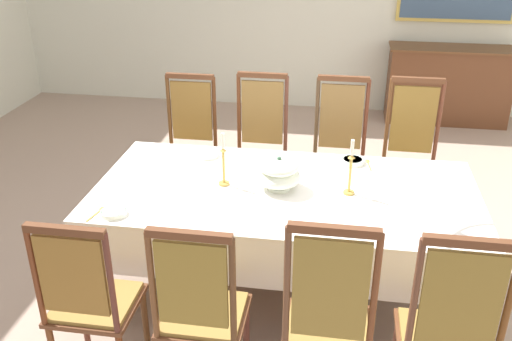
% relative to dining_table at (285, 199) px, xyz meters
% --- Properties ---
extents(ground, '(7.71, 7.19, 0.04)m').
position_rel_dining_table_xyz_m(ground, '(0.00, 0.26, -0.72)').
color(ground, tan).
extents(dining_table, '(2.42, 1.18, 0.77)m').
position_rel_dining_table_xyz_m(dining_table, '(0.00, 0.00, 0.00)').
color(dining_table, '#573F15').
rests_on(dining_table, ground).
extents(tablecloth, '(2.44, 1.20, 0.35)m').
position_rel_dining_table_xyz_m(tablecloth, '(0.00, 0.00, -0.01)').
color(tablecloth, white).
rests_on(tablecloth, dining_table).
extents(chair_south_a, '(0.44, 0.42, 1.08)m').
position_rel_dining_table_xyz_m(chair_south_a, '(-0.91, -1.00, -0.14)').
color(chair_south_a, brown).
rests_on(chair_south_a, ground).
extents(chair_north_a, '(0.44, 0.42, 1.17)m').
position_rel_dining_table_xyz_m(chair_north_a, '(-0.91, 1.00, -0.11)').
color(chair_north_a, '#553A15').
rests_on(chair_north_a, ground).
extents(chair_south_b, '(0.44, 0.42, 1.11)m').
position_rel_dining_table_xyz_m(chair_south_b, '(-0.32, -1.00, -0.13)').
color(chair_south_b, brown).
rests_on(chair_south_b, ground).
extents(chair_north_b, '(0.44, 0.42, 1.21)m').
position_rel_dining_table_xyz_m(chair_north_b, '(-0.32, 1.00, -0.10)').
color(chair_north_b, brown).
rests_on(chair_north_b, ground).
extents(chair_south_c, '(0.44, 0.42, 1.20)m').
position_rel_dining_table_xyz_m(chair_south_c, '(0.32, -1.00, -0.10)').
color(chair_south_c, brown).
rests_on(chair_south_c, ground).
extents(chair_north_c, '(0.44, 0.42, 1.21)m').
position_rel_dining_table_xyz_m(chair_north_c, '(0.32, 1.00, -0.09)').
color(chair_north_c, maroon).
rests_on(chair_north_c, ground).
extents(chair_south_d, '(0.44, 0.42, 1.20)m').
position_rel_dining_table_xyz_m(chair_south_d, '(0.89, -1.00, -0.10)').
color(chair_south_d, brown).
rests_on(chair_south_d, ground).
extents(chair_north_d, '(0.44, 0.42, 1.22)m').
position_rel_dining_table_xyz_m(chair_north_d, '(0.89, 1.00, -0.09)').
color(chair_north_d, '#562C1B').
rests_on(chair_north_d, ground).
extents(soup_tureen, '(0.28, 0.28, 0.22)m').
position_rel_dining_table_xyz_m(soup_tureen, '(-0.04, -0.00, 0.18)').
color(soup_tureen, white).
rests_on(soup_tureen, tablecloth).
extents(candlestick_west, '(0.07, 0.07, 0.36)m').
position_rel_dining_table_xyz_m(candlestick_west, '(-0.40, -0.00, 0.22)').
color(candlestick_west, gold).
rests_on(candlestick_west, tablecloth).
extents(candlestick_east, '(0.07, 0.07, 0.37)m').
position_rel_dining_table_xyz_m(candlestick_east, '(0.40, -0.00, 0.22)').
color(candlestick_east, gold).
rests_on(candlestick_east, tablecloth).
extents(bowl_near_left, '(0.16, 0.16, 0.04)m').
position_rel_dining_table_xyz_m(bowl_near_left, '(0.42, 0.46, 0.09)').
color(bowl_near_left, white).
rests_on(bowl_near_left, tablecloth).
extents(bowl_near_right, '(0.15, 0.15, 0.03)m').
position_rel_dining_table_xyz_m(bowl_near_right, '(-0.96, -0.48, 0.09)').
color(bowl_near_right, white).
rests_on(bowl_near_right, tablecloth).
extents(bowl_far_left, '(0.16, 0.16, 0.03)m').
position_rel_dining_table_xyz_m(bowl_far_left, '(-0.61, 0.42, 0.09)').
color(bowl_far_left, white).
rests_on(bowl_far_left, tablecloth).
extents(spoon_primary, '(0.04, 0.18, 0.01)m').
position_rel_dining_table_xyz_m(spoon_primary, '(0.53, 0.49, 0.08)').
color(spoon_primary, gold).
rests_on(spoon_primary, tablecloth).
extents(spoon_secondary, '(0.05, 0.18, 0.01)m').
position_rel_dining_table_xyz_m(spoon_secondary, '(-1.06, -0.46, 0.08)').
color(spoon_secondary, gold).
rests_on(spoon_secondary, tablecloth).
extents(sideboard, '(1.44, 0.48, 0.90)m').
position_rel_dining_table_xyz_m(sideboard, '(1.56, 3.58, -0.25)').
color(sideboard, brown).
rests_on(sideboard, ground).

